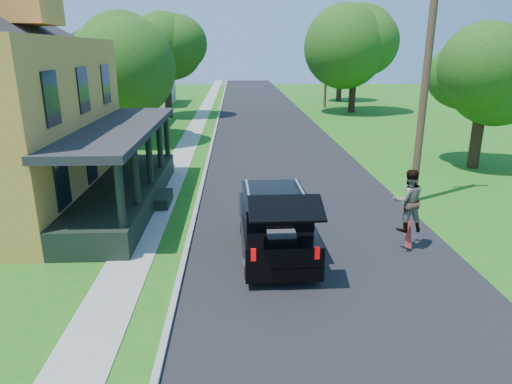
{
  "coord_description": "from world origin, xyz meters",
  "views": [
    {
      "loc": [
        -2.53,
        -10.96,
        5.79
      ],
      "look_at": [
        -1.9,
        3.0,
        1.41
      ],
      "focal_mm": 32.0,
      "sensor_mm": 36.0,
      "label": 1
    }
  ],
  "objects_px": {
    "skateboarder": "(408,200)",
    "tree_right_near": "(485,70)",
    "black_suv": "(275,223)",
    "utility_pole_near": "(426,75)"
  },
  "relations": [
    {
      "from": "skateboarder",
      "to": "black_suv",
      "type": "bearing_deg",
      "value": -2.63
    },
    {
      "from": "tree_right_near",
      "to": "skateboarder",
      "type": "bearing_deg",
      "value": -125.86
    },
    {
      "from": "black_suv",
      "to": "utility_pole_near",
      "type": "height_order",
      "value": "utility_pole_near"
    },
    {
      "from": "black_suv",
      "to": "utility_pole_near",
      "type": "bearing_deg",
      "value": 36.14
    },
    {
      "from": "black_suv",
      "to": "utility_pole_near",
      "type": "distance_m",
      "value": 8.43
    },
    {
      "from": "skateboarder",
      "to": "tree_right_near",
      "type": "bearing_deg",
      "value": -128.52
    },
    {
      "from": "skateboarder",
      "to": "utility_pole_near",
      "type": "xyz_separation_m",
      "value": [
        2.0,
        4.5,
        3.35
      ]
    },
    {
      "from": "skateboarder",
      "to": "tree_right_near",
      "type": "xyz_separation_m",
      "value": [
        7.04,
        9.74,
        3.3
      ]
    },
    {
      "from": "black_suv",
      "to": "skateboarder",
      "type": "relative_size",
      "value": 2.74
    },
    {
      "from": "tree_right_near",
      "to": "black_suv",
      "type": "bearing_deg",
      "value": -138.32
    }
  ]
}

